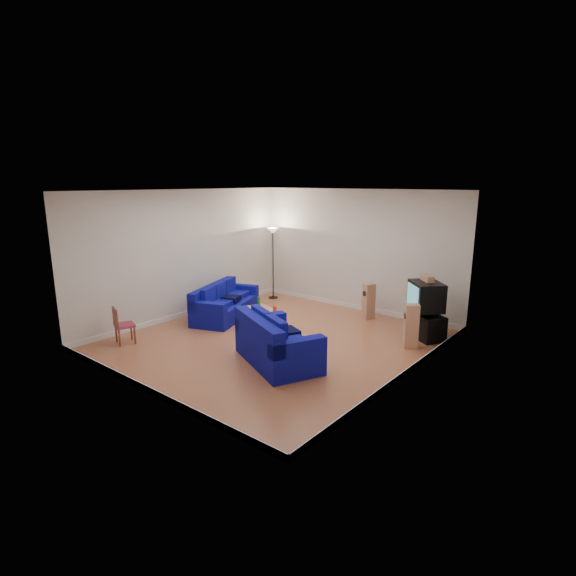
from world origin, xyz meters
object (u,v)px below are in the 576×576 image
Objects in this scene: tv_stand at (425,326)px; television at (426,296)px; sofa_loveseat at (275,345)px; coffee_table at (263,313)px; sofa_three_seat at (224,305)px.

television reaches higher than tv_stand.
tv_stand is 0.68m from television.
sofa_loveseat is 3.59m from tv_stand.
television is (3.26, 1.69, 0.60)m from coffee_table.
sofa_three_seat is 2.40× the size of television.
tv_stand is at bearing 27.77° from coffee_table.
sofa_three_seat is 1.10× the size of sofa_loveseat.
sofa_three_seat is 4.91m from tv_stand.
tv_stand is at bearing 87.65° from sofa_loveseat.
sofa_three_seat reaches higher than coffee_table.
coffee_table is (1.30, 0.05, 0.05)m from sofa_three_seat.
television is (4.57, 1.74, 0.65)m from sofa_three_seat.
coffee_table is at bearing -120.01° from tv_stand.
sofa_loveseat is 1.71× the size of coffee_table.
tv_stand reaches higher than coffee_table.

